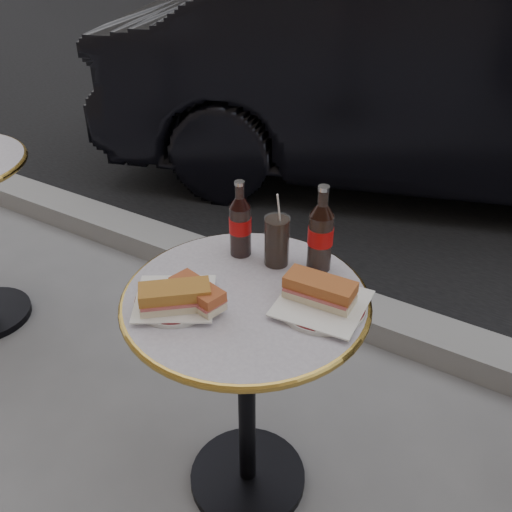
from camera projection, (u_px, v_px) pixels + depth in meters
The scene contains 12 objects.
ground at pixel (248, 479), 1.81m from camera, with size 80.00×80.00×0.00m, color slate.
curb at pixel (360, 314), 2.43m from camera, with size 40.00×0.20×0.12m, color gray.
bistro_table at pixel (247, 399), 1.61m from camera, with size 0.62×0.62×0.73m, color #BAB2C4, non-canonical shape.
plate_left at pixel (175, 301), 1.38m from camera, with size 0.20×0.20×0.01m, color silver.
plate_right at pixel (322, 306), 1.36m from camera, with size 0.21×0.21×0.01m, color silver.
sandwich_left_a at pixel (175, 298), 1.33m from camera, with size 0.17×0.08×0.06m, color #B0712C.
sandwich_left_b at pixel (198, 295), 1.35m from camera, with size 0.14×0.07×0.05m, color #AC502B.
sandwich_right at pixel (320, 291), 1.35m from camera, with size 0.17×0.08×0.06m, color #B05B2C.
cola_bottle_left at pixel (240, 219), 1.51m from camera, with size 0.06×0.06×0.22m, color black, non-canonical shape.
cola_bottle_right at pixel (321, 229), 1.44m from camera, with size 0.07×0.07×0.24m, color black, non-canonical shape.
cola_glass at pixel (277, 241), 1.49m from camera, with size 0.07×0.07×0.14m, color black.
parked_car at pixel (440, 77), 3.33m from camera, with size 3.91×1.36×1.29m, color black.
Camera 1 is at (0.61, -0.95, 1.58)m, focal length 40.00 mm.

